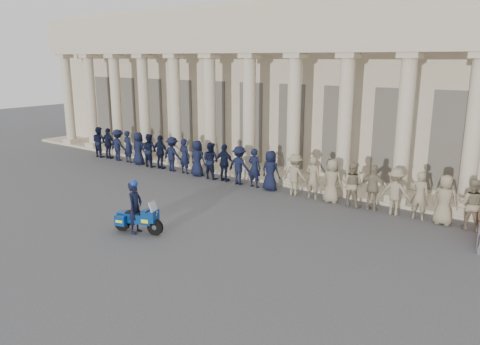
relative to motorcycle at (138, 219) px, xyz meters
name	(u,v)px	position (x,y,z in m)	size (l,w,h in m)	color
ground	(152,225)	(-0.22, 0.82, -0.54)	(90.00, 90.00, 0.00)	#48484B
building	(333,84)	(-0.22, 15.56, 3.99)	(40.00, 12.50, 9.00)	#B9A88B
officer_rank	(233,164)	(-1.49, 7.44, 0.41)	(22.34, 0.72, 1.90)	black
motorcycle	(138,219)	(0.00, 0.00, 0.00)	(1.87, 1.05, 1.24)	black
rider	(135,207)	(-0.10, -0.03, 0.43)	(0.63, 0.78, 1.95)	black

